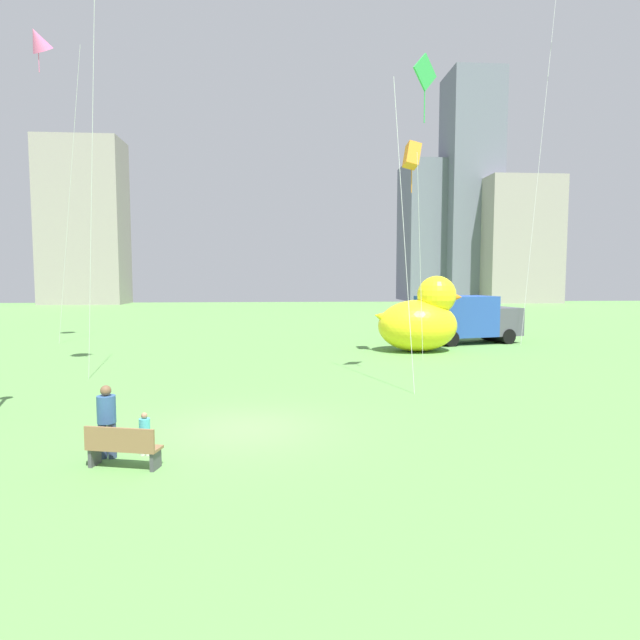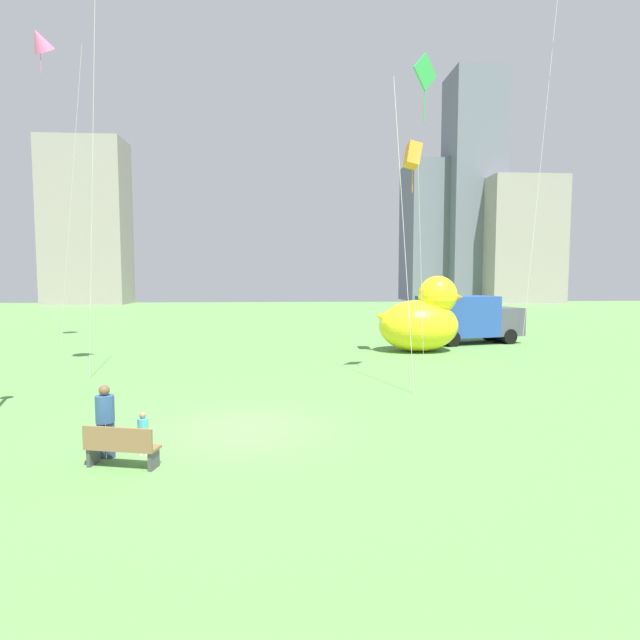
% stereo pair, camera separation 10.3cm
% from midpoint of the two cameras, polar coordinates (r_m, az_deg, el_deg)
% --- Properties ---
extents(ground_plane, '(140.00, 140.00, 0.00)m').
position_cam_midpoint_polar(ground_plane, '(14.15, -8.38, -11.68)').
color(ground_plane, '#5F974C').
extents(park_bench, '(1.61, 0.81, 0.90)m').
position_cam_midpoint_polar(park_bench, '(11.89, -21.03, -12.77)').
color(park_bench, olive).
rests_on(park_bench, ground).
extents(person_adult, '(0.40, 0.40, 1.63)m').
position_cam_midpoint_polar(person_adult, '(12.54, -22.52, -9.88)').
color(person_adult, '#38476B').
rests_on(person_adult, ground).
extents(person_child, '(0.24, 0.24, 0.98)m').
position_cam_midpoint_polar(person_child, '(12.53, -18.86, -11.49)').
color(person_child, silver).
rests_on(person_child, ground).
extents(giant_inflatable_duck, '(4.89, 3.14, 4.05)m').
position_cam_midpoint_polar(giant_inflatable_duck, '(28.38, 10.86, 0.07)').
color(giant_inflatable_duck, yellow).
rests_on(giant_inflatable_duck, ground).
extents(box_truck, '(6.60, 3.71, 2.85)m').
position_cam_midpoint_polar(box_truck, '(32.51, 15.62, 0.07)').
color(box_truck, '#264CA5').
rests_on(box_truck, ground).
extents(city_skyline, '(77.53, 18.56, 36.66)m').
position_cam_midpoint_polar(city_skyline, '(85.77, 7.46, 10.95)').
color(city_skyline, '#9E938C').
rests_on(city_skyline, ground).
extents(kite_orange, '(1.14, 1.15, 10.26)m').
position_cam_midpoint_polar(kite_orange, '(25.58, 9.91, 17.21)').
color(kite_orange, silver).
rests_on(kite_orange, ground).
extents(kite_pink, '(2.89, 2.99, 17.47)m').
position_cam_midpoint_polar(kite_pink, '(35.23, -28.54, 25.26)').
color(kite_pink, silver).
rests_on(kite_pink, ground).
extents(kite_green, '(1.53, 1.48, 11.66)m').
position_cam_midpoint_polar(kite_green, '(19.99, 11.08, 23.79)').
color(kite_green, silver).
rests_on(kite_green, ground).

